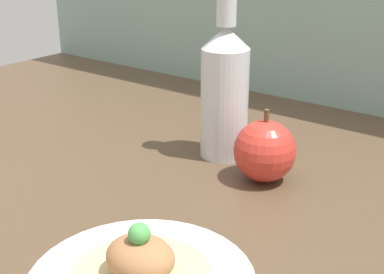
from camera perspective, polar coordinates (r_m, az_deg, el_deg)
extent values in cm
cube|color=brown|center=(66.03, 2.30, -11.11)|extent=(180.00, 110.00, 4.00)
ellipsoid|color=#9E6B42|center=(52.43, -5.54, -12.66)|extent=(7.06, 6.00, 3.89)
sphere|color=#4CA34C|center=(51.03, -5.65, -10.24)|extent=(2.16, 2.16, 2.16)
cylinder|color=silver|center=(81.81, 3.47, 3.59)|extent=(7.30, 7.30, 16.96)
cone|color=silver|center=(79.30, 3.63, 10.57)|extent=(7.30, 7.30, 3.29)
cylinder|color=silver|center=(78.53, 3.72, 14.05)|extent=(2.92, 2.92, 6.44)
sphere|color=red|center=(75.33, 7.76, -1.49)|extent=(8.82, 8.82, 8.82)
cylinder|color=brown|center=(73.51, 7.96, 2.18)|extent=(0.71, 0.71, 1.98)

